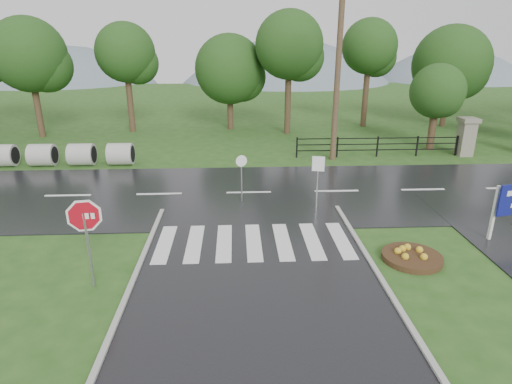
{
  "coord_description": "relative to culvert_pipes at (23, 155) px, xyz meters",
  "views": [
    {
      "loc": [
        -0.56,
        -8.08,
        6.58
      ],
      "look_at": [
        0.13,
        6.0,
        1.5
      ],
      "focal_mm": 30.0,
      "sensor_mm": 36.0,
      "label": 1
    }
  ],
  "objects": [
    {
      "name": "entrance_tree_left",
      "position": [
        23.72,
        2.5,
        2.97
      ],
      "size": [
        3.25,
        3.25,
        5.22
      ],
      "color": "#3D2B1C",
      "rests_on": "ground"
    },
    {
      "name": "hills",
      "position": [
        15.61,
        50.0,
        -16.14
      ],
      "size": [
        102.0,
        48.0,
        48.0
      ],
      "color": "slate",
      "rests_on": "ground"
    },
    {
      "name": "stop_sign",
      "position": [
        7.52,
        -12.46,
        1.33
      ],
      "size": [
        1.22,
        0.25,
        2.78
      ],
      "color": "#939399",
      "rests_on": "ground"
    },
    {
      "name": "crosswalk",
      "position": [
        12.11,
        -10.0,
        -0.54
      ],
      "size": [
        6.5,
        2.8,
        0.02
      ],
      "color": "silver",
      "rests_on": "ground"
    },
    {
      "name": "ground",
      "position": [
        12.11,
        -15.0,
        -0.6
      ],
      "size": [
        120.0,
        120.0,
        0.0
      ],
      "primitive_type": "plane",
      "color": "#264D19",
      "rests_on": "ground"
    },
    {
      "name": "treeline",
      "position": [
        13.11,
        9.0,
        -0.6
      ],
      "size": [
        83.2,
        5.2,
        10.0
      ],
      "color": "#193C12",
      "rests_on": "ground"
    },
    {
      "name": "culvert_pipes",
      "position": [
        0.0,
        0.0,
        0.0
      ],
      "size": [
        11.8,
        1.2,
        1.2
      ],
      "color": "#9E9B93",
      "rests_on": "ground"
    },
    {
      "name": "utility_pole_east",
      "position": [
        17.12,
        0.5,
        4.17
      ],
      "size": [
        1.67,
        0.31,
        9.38
      ],
      "color": "#473523",
      "rests_on": "ground"
    },
    {
      "name": "fence_west",
      "position": [
        19.86,
        1.0,
        0.12
      ],
      "size": [
        9.58,
        0.08,
        1.2
      ],
      "color": "black",
      "rests_on": "ground"
    },
    {
      "name": "reg_sign_round",
      "position": [
        11.78,
        -6.11,
        0.73
      ],
      "size": [
        0.46,
        0.17,
        2.07
      ],
      "color": "#939399",
      "rests_on": "ground"
    },
    {
      "name": "reg_sign_small",
      "position": [
        14.81,
        -6.99,
        0.96
      ],
      "size": [
        0.48,
        0.14,
        2.22
      ],
      "color": "#939399",
      "rests_on": "ground"
    },
    {
      "name": "main_road",
      "position": [
        12.11,
        -5.0,
        -0.6
      ],
      "size": [
        90.0,
        8.0,
        0.04
      ],
      "primitive_type": "cube",
      "color": "black",
      "rests_on": "ground"
    },
    {
      "name": "pillar_west",
      "position": [
        25.11,
        1.0,
        0.58
      ],
      "size": [
        1.0,
        1.0,
        2.24
      ],
      "color": "gray",
      "rests_on": "ground"
    },
    {
      "name": "flower_bed",
      "position": [
        17.03,
        -11.41,
        -0.46
      ],
      "size": [
        1.85,
        1.85,
        0.37
      ],
      "color": "#332111",
      "rests_on": "ground"
    }
  ]
}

